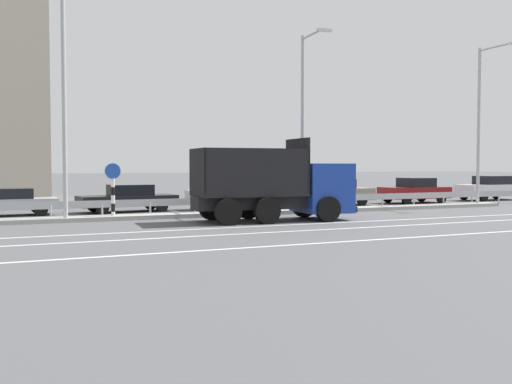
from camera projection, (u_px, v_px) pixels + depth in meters
ground_plane at (268, 219)px, 25.52m from camera, size 320.00×320.00×0.00m
lane_strip_0 at (292, 225)px, 23.05m from camera, size 55.62×0.16×0.01m
lane_strip_1 at (319, 230)px, 21.23m from camera, size 55.62×0.16×0.01m
lane_strip_2 at (371, 240)px, 18.36m from camera, size 55.62×0.16×0.01m
median_island at (246, 213)px, 27.65m from camera, size 30.59×1.10×0.18m
median_guardrail at (237, 201)px, 28.55m from camera, size 55.62×0.09×0.78m
dump_truck at (290, 191)px, 24.91m from camera, size 6.76×3.06×3.41m
median_road_sign at (113, 190)px, 25.07m from camera, size 0.70×0.16×2.40m
street_lamp_1 at (65, 87)px, 23.72m from camera, size 0.71×2.63×9.75m
street_lamp_2 at (304, 114)px, 28.72m from camera, size 0.72×2.54×8.53m
street_lamp_3 at (482, 118)px, 33.17m from camera, size 0.71×2.64×8.82m
parked_car_2 at (10, 202)px, 27.16m from camera, size 4.20×1.90×1.26m
parked_car_3 at (128, 198)px, 29.49m from camera, size 4.86×2.16×1.35m
parked_car_4 at (234, 194)px, 31.58m from camera, size 4.94×1.87×1.51m
parked_car_5 at (333, 192)px, 34.12m from camera, size 4.75×1.93×1.51m
parked_car_6 at (415, 191)px, 36.40m from camera, size 4.19×2.11×1.54m
parked_car_7 at (491, 188)px, 39.38m from camera, size 4.71×1.94×1.60m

